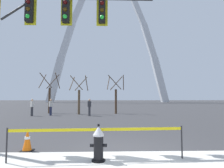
# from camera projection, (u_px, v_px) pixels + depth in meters

# --- Properties ---
(ground_plane) EXTENTS (240.00, 240.00, 0.00)m
(ground_plane) POSITION_uv_depth(u_px,v_px,m) (124.00, 153.00, 5.80)
(ground_plane) COLOR #333335
(fire_hydrant) EXTENTS (0.46, 0.48, 0.99)m
(fire_hydrant) POSITION_uv_depth(u_px,v_px,m) (99.00, 144.00, 5.06)
(fire_hydrant) COLOR black
(fire_hydrant) RESTS_ON ground
(caution_tape_barrier) EXTENTS (4.77, 0.28, 0.91)m
(caution_tape_barrier) POSITION_uv_depth(u_px,v_px,m) (98.00, 138.00, 5.10)
(caution_tape_barrier) COLOR #232326
(caution_tape_barrier) RESTS_ON ground
(traffic_cone_by_hydrant) EXTENTS (0.36, 0.36, 0.73)m
(traffic_cone_by_hydrant) POSITION_uv_depth(u_px,v_px,m) (27.00, 140.00, 6.03)
(traffic_cone_by_hydrant) COLOR black
(traffic_cone_by_hydrant) RESTS_ON ground
(traffic_signal_gantry) EXTENTS (7.82, 0.44, 6.00)m
(traffic_signal_gantry) POSITION_uv_depth(u_px,v_px,m) (18.00, 27.00, 7.16)
(traffic_signal_gantry) COLOR #232326
(traffic_signal_gantry) RESTS_ON ground
(monument_arch) EXTENTS (45.07, 2.43, 50.50)m
(monument_arch) POSITION_uv_depth(u_px,v_px,m) (108.00, 44.00, 70.91)
(monument_arch) COLOR silver
(monument_arch) RESTS_ON ground
(tree_far_left) EXTENTS (2.03, 2.04, 4.40)m
(tree_far_left) POSITION_uv_depth(u_px,v_px,m) (49.00, 95.00, 20.70)
(tree_far_left) COLOR #473323
(tree_far_left) RESTS_ON ground
(tree_left_mid) EXTENTS (1.82, 1.83, 3.94)m
(tree_left_mid) POSITION_uv_depth(u_px,v_px,m) (79.00, 97.00, 19.33)
(tree_left_mid) COLOR brown
(tree_left_mid) RESTS_ON ground
(tree_center_left) EXTENTS (1.89, 1.90, 4.10)m
(tree_center_left) POSITION_uv_depth(u_px,v_px,m) (116.00, 97.00, 20.17)
(tree_center_left) COLOR #473323
(tree_center_left) RESTS_ON ground
(pedestrian_walking_left) EXTENTS (0.31, 0.39, 1.59)m
(pedestrian_walking_left) POSITION_uv_depth(u_px,v_px,m) (89.00, 107.00, 17.62)
(pedestrian_walking_left) COLOR #38383D
(pedestrian_walking_left) RESTS_ON ground
(pedestrian_standing_center) EXTENTS (0.39, 0.37, 1.59)m
(pedestrian_standing_center) POSITION_uv_depth(u_px,v_px,m) (32.00, 107.00, 17.56)
(pedestrian_standing_center) COLOR #38383D
(pedestrian_standing_center) RESTS_ON ground
(pedestrian_walking_right) EXTENTS (0.37, 0.39, 1.59)m
(pedestrian_walking_right) POSITION_uv_depth(u_px,v_px,m) (51.00, 107.00, 18.07)
(pedestrian_walking_right) COLOR #232847
(pedestrian_walking_right) RESTS_ON ground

